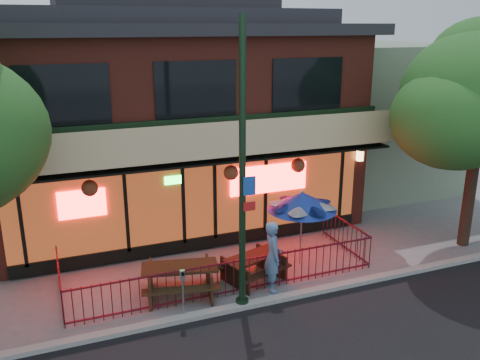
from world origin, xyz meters
The scene contains 11 objects.
ground centered at (0.00, 0.00, 0.00)m, with size 80.00×80.00×0.00m, color gray.
curb centered at (0.00, -0.50, 0.06)m, with size 80.00×0.25×0.12m, color #999993.
restaurant_building centered at (0.00, 7.11, 4.13)m, with size 12.96×9.49×8.05m.
neighbor_building centered at (9.00, 7.70, 3.00)m, with size 6.00×7.00×6.00m, color gray.
patio_fence centered at (0.00, 0.50, 0.63)m, with size 8.44×2.62×1.00m.
street_light centered at (0.00, -0.40, 3.15)m, with size 0.43×0.32×7.00m.
picnic_table_left centered at (-1.29, 0.70, 0.55)m, with size 2.22×1.88×0.83m.
picnic_table_right centered at (0.80, 0.78, 0.47)m, with size 2.00×1.75×0.72m.
patio_umbrella centered at (2.48, 1.21, 1.95)m, with size 2.00×2.00×2.28m.
pedestrian centered at (1.06, 0.10, 0.96)m, with size 0.70×0.46×1.92m, color #5378A6.
parking_meter_near centered at (-1.51, -0.40, 0.86)m, with size 0.13×0.11×1.28m.
Camera 1 is at (-4.16, -10.85, 6.76)m, focal length 38.00 mm.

